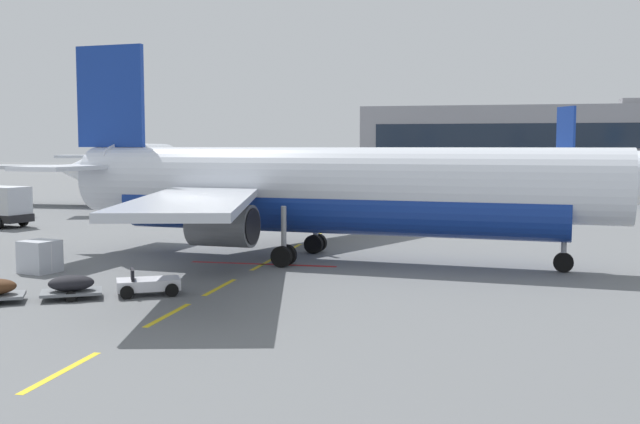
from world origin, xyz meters
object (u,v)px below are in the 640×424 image
object	(u,v)px
airliner_mid_left	(624,169)
fuel_service_truck	(247,201)
airliner_far_center	(151,165)
baggage_train	(33,288)
airliner_foreground	(325,189)
uld_cargo_container	(40,256)

from	to	relation	value
airliner_mid_left	fuel_service_truck	bearing A→B (deg)	-139.72
fuel_service_truck	airliner_mid_left	bearing A→B (deg)	40.28
airliner_far_center	fuel_service_truck	bearing A→B (deg)	-46.07
airliner_far_center	baggage_train	bearing A→B (deg)	-70.10
airliner_far_center	baggage_train	xyz separation A→B (m)	(18.59, -51.34, -3.60)
fuel_service_truck	baggage_train	world-z (taller)	fuel_service_truck
airliner_foreground	fuel_service_truck	bearing A→B (deg)	118.18
airliner_foreground	baggage_train	bearing A→B (deg)	-125.42
airliner_mid_left	uld_cargo_container	xyz separation A→B (m)	(-36.96, -57.38, -2.86)
airliner_far_center	fuel_service_truck	world-z (taller)	airliner_far_center
airliner_mid_left	baggage_train	distance (m)	71.87
baggage_train	uld_cargo_container	distance (m)	7.28
airliner_mid_left	airliner_far_center	distance (m)	53.28
airliner_foreground	airliner_far_center	bearing A→B (deg)	126.16
airliner_foreground	fuel_service_truck	size ratio (longest dim) A/B	4.79
fuel_service_truck	uld_cargo_container	xyz separation A→B (m)	(-1.90, -27.66, -0.85)
airliner_foreground	airliner_far_center	xyz separation A→B (m)	(-27.92, 38.22, 0.19)
airliner_foreground	airliner_mid_left	size ratio (longest dim) A/B	1.12
airliner_foreground	fuel_service_truck	distance (m)	23.71
airliner_foreground	fuel_service_truck	world-z (taller)	airliner_foreground
airliner_mid_left	airliner_far_center	bearing A→B (deg)	-166.66
airliner_foreground	uld_cargo_container	bearing A→B (deg)	-152.24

